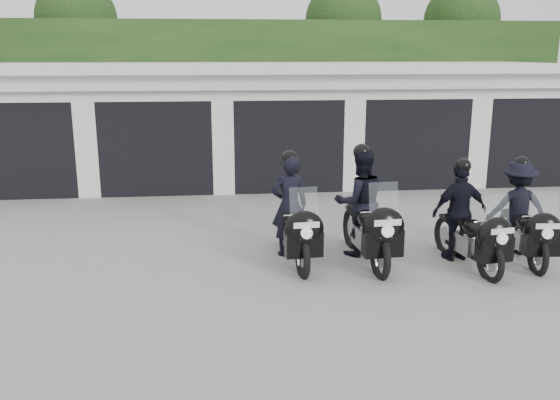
{
  "coord_description": "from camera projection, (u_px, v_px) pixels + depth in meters",
  "views": [
    {
      "loc": [
        -1.65,
        -8.28,
        3.3
      ],
      "look_at": [
        -0.72,
        0.6,
        1.05
      ],
      "focal_mm": 38.0,
      "sensor_mm": 36.0,
      "label": 1
    }
  ],
  "objects": [
    {
      "name": "police_bike_b",
      "position": [
        363.0,
        210.0,
        9.54
      ],
      "size": [
        0.92,
        2.2,
        1.92
      ],
      "rotation": [
        0.0,
        0.0,
        0.08
      ],
      "color": "black",
      "rests_on": "ground"
    },
    {
      "name": "police_bike_a",
      "position": [
        293.0,
        218.0,
        9.45
      ],
      "size": [
        0.73,
        2.08,
        1.81
      ],
      "rotation": [
        0.0,
        0.0,
        0.09
      ],
      "color": "black",
      "rests_on": "ground"
    },
    {
      "name": "police_bike_d",
      "position": [
        521.0,
        214.0,
        9.64
      ],
      "size": [
        1.07,
        1.95,
        1.7
      ],
      "rotation": [
        0.0,
        0.0,
        -0.1
      ],
      "color": "black",
      "rests_on": "ground"
    },
    {
      "name": "police_bike_c",
      "position": [
        465.0,
        219.0,
        9.35
      ],
      "size": [
        1.0,
        1.97,
        1.72
      ],
      "rotation": [
        0.0,
        0.0,
        0.14
      ],
      "color": "black",
      "rests_on": "ground"
    },
    {
      "name": "garage_block",
      "position": [
        278.0,
        121.0,
        16.39
      ],
      "size": [
        16.4,
        6.8,
        2.96
      ],
      "color": "silver",
      "rests_on": "ground"
    },
    {
      "name": "background_vegetation",
      "position": [
        275.0,
        67.0,
        20.78
      ],
      "size": [
        20.0,
        3.9,
        5.8
      ],
      "color": "#1A3714",
      "rests_on": "ground"
    },
    {
      "name": "ground",
      "position": [
        332.0,
        276.0,
        8.96
      ],
      "size": [
        80.0,
        80.0,
        0.0
      ],
      "primitive_type": "plane",
      "color": "gray",
      "rests_on": "ground"
    }
  ]
}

